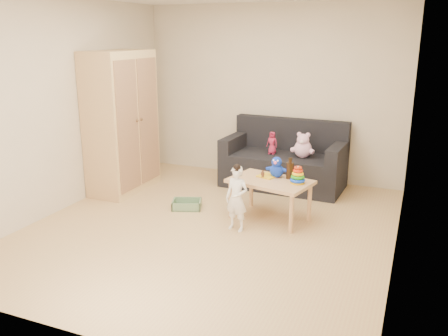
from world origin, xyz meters
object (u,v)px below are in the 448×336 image
at_px(play_table, 270,200).
at_px(toddler, 237,199).
at_px(sofa, 283,170).
at_px(wardrobe, 122,122).

xyz_separation_m(play_table, toddler, (-0.25, -0.46, 0.12)).
relative_size(play_table, toddler, 1.27).
xyz_separation_m(sofa, toddler, (-0.05, -1.75, 0.13)).
distance_m(play_table, toddler, 0.54).
bearing_deg(wardrobe, play_table, -7.55).
relative_size(wardrobe, toddler, 2.65).
relative_size(wardrobe, sofa, 1.14).
bearing_deg(toddler, wardrobe, 169.62).
distance_m(sofa, toddler, 1.76).
height_order(play_table, toddler, toddler).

